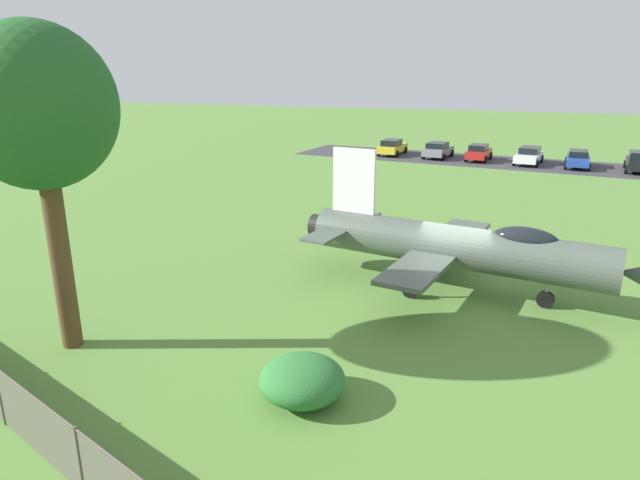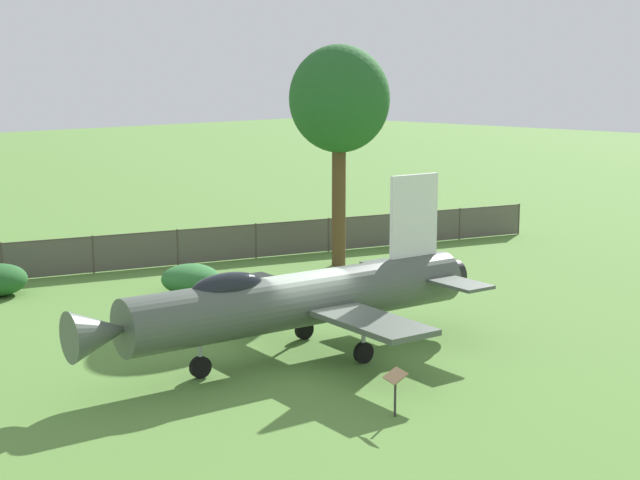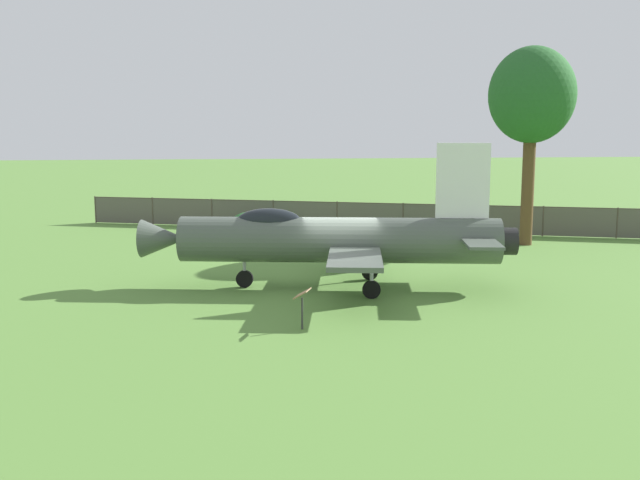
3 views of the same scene
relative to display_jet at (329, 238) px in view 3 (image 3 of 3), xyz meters
The scene contains 7 objects.
ground_plane 1.79m from the display_jet, 99.78° to the right, with size 200.00×200.00×0.00m, color #568438.
display_jet is the anchor object (origin of this frame).
shade_tree 14.38m from the display_jet, 51.98° to the right, with size 4.41×3.90×9.23m.
perimeter_fence 14.35m from the display_jet, 23.75° to the right, with size 11.79×33.82×1.56m.
shrub_near_fence 13.57m from the display_jet, ahead, with size 1.99×2.20×1.17m.
shrub_by_tree 9.19m from the display_jet, 19.19° to the right, with size 2.17×2.17×1.09m.
info_plaque 5.39m from the display_jet, 164.40° to the left, with size 0.70×0.58×1.14m.
Camera 3 is at (-24.99, 3.75, 5.64)m, focal length 41.59 mm.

